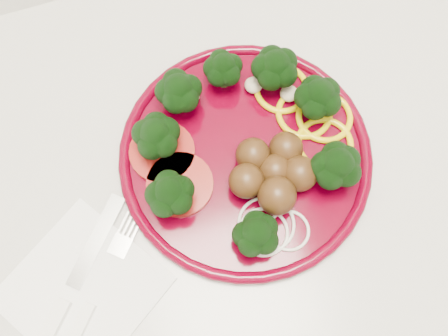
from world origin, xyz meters
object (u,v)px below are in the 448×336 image
object	(u,v)px
fork	(84,319)
knife	(63,306)
plate	(243,149)
napkin	(82,289)

from	to	relation	value
fork	knife	bearing A→B (deg)	83.00
plate	knife	xyz separation A→B (m)	(-0.24, -0.11, -0.01)
knife	fork	distance (m)	0.03
plate	napkin	world-z (taller)	plate
fork	plate	bearing A→B (deg)	-19.52
napkin	fork	size ratio (longest dim) A/B	0.98
knife	plate	bearing A→B (deg)	-25.39
napkin	fork	world-z (taller)	fork
plate	fork	world-z (taller)	plate
fork	napkin	bearing A→B (deg)	33.31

